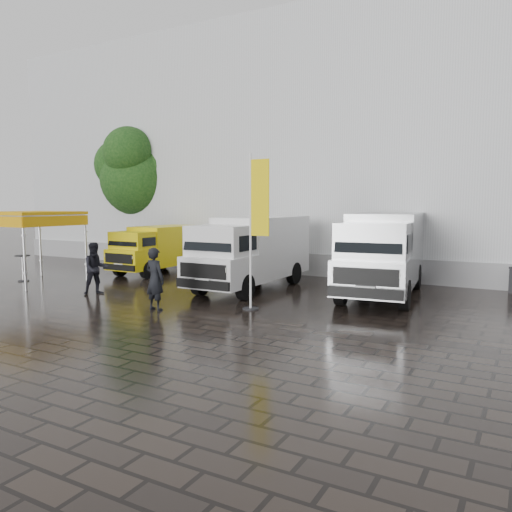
{
  "coord_description": "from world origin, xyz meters",
  "views": [
    {
      "loc": [
        7.56,
        -12.66,
        3.23
      ],
      "look_at": [
        -0.75,
        2.2,
        1.44
      ],
      "focal_mm": 35.0,
      "sensor_mm": 36.0,
      "label": 1
    }
  ],
  "objects_px": {
    "flagpole": "(256,224)",
    "person_tent": "(96,268)",
    "person_front": "(155,279)",
    "cocktail_table": "(23,268)",
    "canopy_tent": "(30,216)",
    "van_white": "(251,253)",
    "van_yellow": "(156,250)",
    "van_silver": "(383,255)"
  },
  "relations": [
    {
      "from": "flagpole",
      "to": "canopy_tent",
      "type": "bearing_deg",
      "value": 179.17
    },
    {
      "from": "van_white",
      "to": "person_tent",
      "type": "height_order",
      "value": "van_white"
    },
    {
      "from": "canopy_tent",
      "to": "person_front",
      "type": "distance_m",
      "value": 8.29
    },
    {
      "from": "flagpole",
      "to": "cocktail_table",
      "type": "distance_m",
      "value": 11.44
    },
    {
      "from": "flagpole",
      "to": "person_front",
      "type": "relative_size",
      "value": 2.47
    },
    {
      "from": "person_tent",
      "to": "flagpole",
      "type": "bearing_deg",
      "value": -55.39
    },
    {
      "from": "van_yellow",
      "to": "person_front",
      "type": "relative_size",
      "value": 2.46
    },
    {
      "from": "cocktail_table",
      "to": "flagpole",
      "type": "bearing_deg",
      "value": -0.97
    },
    {
      "from": "flagpole",
      "to": "person_front",
      "type": "height_order",
      "value": "flagpole"
    },
    {
      "from": "van_white",
      "to": "person_tent",
      "type": "xyz_separation_m",
      "value": [
        -4.31,
        -3.64,
        -0.43
      ]
    },
    {
      "from": "van_white",
      "to": "van_silver",
      "type": "xyz_separation_m",
      "value": [
        4.73,
        1.01,
        0.09
      ]
    },
    {
      "from": "van_yellow",
      "to": "person_front",
      "type": "height_order",
      "value": "van_yellow"
    },
    {
      "from": "canopy_tent",
      "to": "person_tent",
      "type": "xyz_separation_m",
      "value": [
        4.26,
        -0.61,
        -1.79
      ]
    },
    {
      "from": "van_silver",
      "to": "flagpole",
      "type": "xyz_separation_m",
      "value": [
        -2.74,
        -4.2,
        1.18
      ]
    },
    {
      "from": "canopy_tent",
      "to": "flagpole",
      "type": "distance_m",
      "value": 10.57
    },
    {
      "from": "flagpole",
      "to": "cocktail_table",
      "type": "xyz_separation_m",
      "value": [
        -11.25,
        0.19,
        -2.07
      ]
    },
    {
      "from": "van_silver",
      "to": "canopy_tent",
      "type": "distance_m",
      "value": 13.97
    },
    {
      "from": "van_silver",
      "to": "cocktail_table",
      "type": "distance_m",
      "value": 14.58
    },
    {
      "from": "cocktail_table",
      "to": "person_front",
      "type": "height_order",
      "value": "person_front"
    },
    {
      "from": "van_white",
      "to": "cocktail_table",
      "type": "xyz_separation_m",
      "value": [
        -9.26,
        -3.0,
        -0.81
      ]
    },
    {
      "from": "van_white",
      "to": "van_silver",
      "type": "distance_m",
      "value": 4.84
    },
    {
      "from": "person_front",
      "to": "person_tent",
      "type": "distance_m",
      "value": 3.82
    },
    {
      "from": "van_yellow",
      "to": "cocktail_table",
      "type": "distance_m",
      "value": 5.65
    },
    {
      "from": "van_yellow",
      "to": "flagpole",
      "type": "relative_size",
      "value": 1.0
    },
    {
      "from": "van_yellow",
      "to": "van_white",
      "type": "xyz_separation_m",
      "value": [
        5.96,
        -1.56,
        0.27
      ]
    },
    {
      "from": "canopy_tent",
      "to": "person_tent",
      "type": "relative_size",
      "value": 1.67
    },
    {
      "from": "canopy_tent",
      "to": "person_front",
      "type": "height_order",
      "value": "canopy_tent"
    },
    {
      "from": "flagpole",
      "to": "person_tent",
      "type": "height_order",
      "value": "flagpole"
    },
    {
      "from": "van_silver",
      "to": "canopy_tent",
      "type": "height_order",
      "value": "canopy_tent"
    },
    {
      "from": "person_tent",
      "to": "person_front",
      "type": "bearing_deg",
      "value": -75.9
    },
    {
      "from": "van_silver",
      "to": "van_yellow",
      "type": "bearing_deg",
      "value": 170.33
    },
    {
      "from": "van_white",
      "to": "flagpole",
      "type": "bearing_deg",
      "value": -58.11
    },
    {
      "from": "van_silver",
      "to": "flagpole",
      "type": "bearing_deg",
      "value": -129.87
    },
    {
      "from": "van_yellow",
      "to": "cocktail_table",
      "type": "xyz_separation_m",
      "value": [
        -3.3,
        -4.55,
        -0.54
      ]
    },
    {
      "from": "van_yellow",
      "to": "canopy_tent",
      "type": "xyz_separation_m",
      "value": [
        -2.62,
        -4.59,
        1.63
      ]
    },
    {
      "from": "flagpole",
      "to": "person_tent",
      "type": "bearing_deg",
      "value": -175.89
    },
    {
      "from": "van_silver",
      "to": "van_white",
      "type": "bearing_deg",
      "value": -174.68
    },
    {
      "from": "flagpole",
      "to": "person_tent",
      "type": "distance_m",
      "value": 6.54
    },
    {
      "from": "canopy_tent",
      "to": "flagpole",
      "type": "height_order",
      "value": "flagpole"
    },
    {
      "from": "van_yellow",
      "to": "person_tent",
      "type": "xyz_separation_m",
      "value": [
        1.65,
        -5.19,
        -0.16
      ]
    },
    {
      "from": "cocktail_table",
      "to": "canopy_tent",
      "type": "bearing_deg",
      "value": -3.16
    },
    {
      "from": "person_front",
      "to": "person_tent",
      "type": "bearing_deg",
      "value": -9.65
    }
  ]
}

